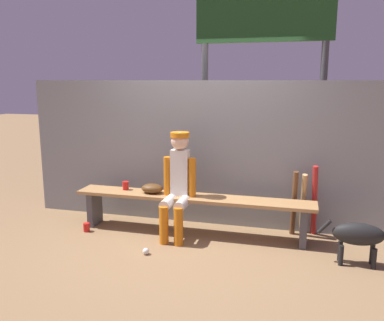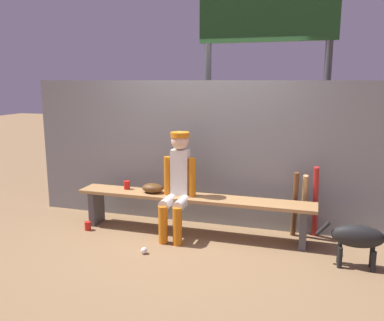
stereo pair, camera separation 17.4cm
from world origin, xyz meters
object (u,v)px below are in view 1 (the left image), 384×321
Objects in this scene: bat_wood_dark at (294,203)px; cup_on_ground at (87,227)px; bat_aluminum_red at (314,201)px; bat_wood_tan at (303,203)px; scoreboard at (268,45)px; baseball_glove at (152,188)px; dog at (364,235)px; dugout_bench at (192,204)px; baseball at (146,251)px; player_seated at (178,181)px; cup_on_bench at (126,186)px.

bat_wood_dark is 2.65m from cup_on_ground.
bat_wood_tan is at bearing 160.13° from bat_aluminum_red.
bat_wood_dark is 2.28m from scoreboard.
dog is (2.48, -0.39, -0.22)m from baseball_glove.
bat_wood_tan is 0.15m from bat_aluminum_red.
dugout_bench is 3.72× the size of bat_wood_tan.
bat_aluminum_red reaches higher than baseball.
bat_aluminum_red is (2.00, 0.31, -0.10)m from baseball_glove.
bat_wood_tan is 10.89× the size of baseball.
bat_wood_tan is (1.49, 0.47, -0.31)m from player_seated.
bat_wood_tan is 0.24× the size of scoreboard.
bat_wood_tan reaches higher than baseball_glove.
bat_aluminum_red is at bearing 11.80° from cup_on_ground.
scoreboard is (2.09, 1.57, 2.34)m from cup_on_ground.
bat_wood_tan is (0.11, 0.08, -0.02)m from bat_wood_dark.
dugout_bench is at bearing -166.96° from bat_wood_dark.
scoreboard is at bearing 36.43° from cup_on_bench.
player_seated is at bearing -165.37° from bat_aluminum_red.
bat_wood_dark is at bearing -173.04° from bat_aluminum_red.
player_seated is (-0.15, -0.11, 0.31)m from dugout_bench.
scoreboard reaches higher than dugout_bench.
dugout_bench is 3.63× the size of bat_wood_dark.
bat_wood_dark is at bearing -64.98° from scoreboard.
bat_wood_dark is (1.23, 0.29, 0.02)m from dugout_bench.
scoreboard is (-0.58, 0.93, 2.00)m from bat_wood_tan.
dugout_bench is 1.39m from bat_wood_tan.
cup_on_ground is 3.30m from dog.
bat_aluminum_red is 2.29m from scoreboard.
player_seated reaches higher than bat_aluminum_red.
cup_on_ground is 0.73m from cup_on_bench.
bat_aluminum_red is (1.47, 0.31, 0.06)m from dugout_bench.
dugout_bench is 3.26× the size of bat_aluminum_red.
bat_wood_tan is 0.87× the size of bat_aluminum_red.
bat_wood_tan is at bearing 15.10° from dugout_bench.
cup_on_bench is (-0.92, 0.06, 0.16)m from dugout_bench.
bat_wood_tan reaches higher than cup_on_bench.
player_seated is 0.93m from baseball.
baseball_glove is (-0.53, 0.00, 0.16)m from dugout_bench.
scoreboard is (-0.71, 0.98, 1.94)m from bat_aluminum_red.
bat_aluminum_red is 12.45× the size of baseball.
dugout_bench is at bearing 0.00° from baseball_glove.
player_seated reaches higher than dugout_bench.
player_seated is 0.42m from baseball_glove.
baseball is (-1.57, -1.01, -0.38)m from bat_wood_dark.
player_seated is 1.47m from bat_wood_dark.
cup_on_bench is (-2.26, -0.30, 0.15)m from bat_wood_tan.
baseball_glove is 0.30× the size of bat_aluminum_red.
dog is (1.19, -1.69, -2.06)m from scoreboard.
bat_aluminum_red is 0.27× the size of scoreboard.
dog reaches higher than baseball.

